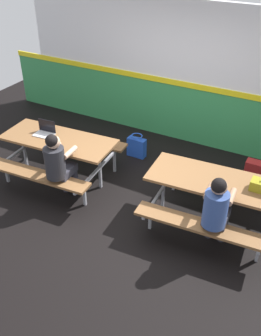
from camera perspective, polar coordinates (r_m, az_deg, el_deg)
The scene contains 9 objects.
ground_plane at distance 6.03m, azimuth -0.53°, elevation -4.97°, with size 10.00×10.00×0.02m, color black.
accent_backdrop at distance 7.25m, azimuth 8.46°, elevation 13.03°, with size 8.00×0.14×2.60m.
picnic_table_left at distance 6.36m, azimuth -10.54°, elevation 3.03°, with size 1.89×1.67×0.74m.
picnic_table_right at distance 5.43m, azimuth 12.38°, elevation -3.13°, with size 1.89×1.67×0.74m.
student_nearer at distance 5.72m, azimuth -10.67°, elevation 0.83°, with size 0.38×0.53×1.21m.
student_further at distance 4.89m, azimuth 12.63°, elevation -5.86°, with size 0.38×0.53×1.21m.
laptop_silver at distance 6.43m, azimuth -12.57°, elevation 5.31°, with size 0.33×0.24×0.22m.
backpack_dark at distance 6.57m, azimuth 17.83°, elevation -0.77°, with size 0.30×0.22×0.44m.
tote_bag_bright at distance 7.02m, azimuth 0.91°, elevation 3.16°, with size 0.34×0.21×0.43m.
Camera 1 is at (2.31, -4.11, 3.75)m, focal length 41.08 mm.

